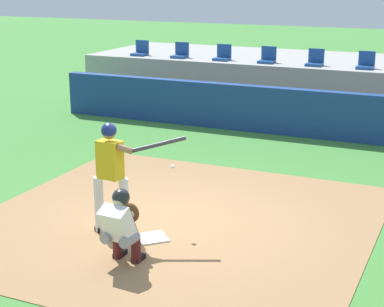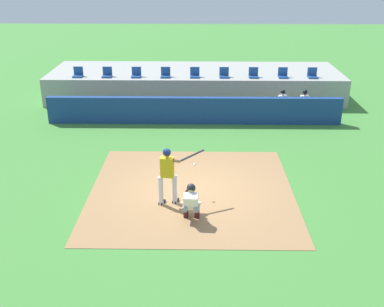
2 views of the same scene
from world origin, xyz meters
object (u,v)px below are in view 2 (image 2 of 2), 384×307
Objects in this scene: home_plate at (191,203)px; stadium_seat_0 at (78,74)px; batter_at_plate at (168,173)px; stadium_seat_7 at (283,75)px; stadium_seat_1 at (107,74)px; stadium_seat_5 at (224,75)px; stadium_seat_8 at (312,75)px; dugout_player_0 at (283,104)px; stadium_seat_2 at (136,74)px; catcher_crouched at (191,200)px; dugout_player_1 at (305,104)px; stadium_seat_4 at (195,74)px; stadium_seat_3 at (166,74)px; stadium_seat_6 at (254,75)px.

stadium_seat_0 is (-5.78, 10.18, 1.51)m from home_plate.
stadium_seat_7 reaches higher than batter_at_plate.
stadium_seat_5 is at bearing 0.00° from stadium_seat_1.
dugout_player_0 is at bearing -130.43° from stadium_seat_8.
stadium_seat_7 is (4.33, 10.18, 1.51)m from home_plate.
stadium_seat_8 is at bearing 0.00° from stadium_seat_1.
stadium_seat_2 is at bearing 105.84° from home_plate.
stadium_seat_1 is (-4.34, 11.09, 0.93)m from catcher_crouched.
dugout_player_0 is at bearing 63.59° from home_plate.
stadium_seat_1 is (-9.38, 2.03, 0.86)m from dugout_player_1.
dugout_player_1 is 8.24m from stadium_seat_2.
stadium_seat_0 is 7.22m from stadium_seat_5.
stadium_seat_2 is 7.22m from stadium_seat_7.
dugout_player_0 reaches higher than home_plate.
stadium_seat_7 is at bearing 81.91° from dugout_player_0.
home_plate is 0.34× the size of dugout_player_0.
stadium_seat_4 is (4.33, 0.00, 0.00)m from stadium_seat_1.
stadium_seat_3 is at bearing 98.08° from home_plate.
stadium_seat_2 is 1.44m from stadium_seat_3.
stadium_seat_0 and stadium_seat_7 have the same top height.
stadium_seat_2 is at bearing 0.00° from stadium_seat_1.
stadium_seat_5 reaches higher than batter_at_plate.
stadium_seat_7 is (5.00, 10.20, 0.50)m from batter_at_plate.
stadium_seat_0 is 5.78m from stadium_seat_4.
stadium_seat_3 is at bearing 180.00° from stadium_seat_6.
stadium_seat_7 is (10.11, 0.00, 0.00)m from stadium_seat_0.
stadium_seat_6 reaches higher than batter_at_plate.
stadium_seat_5 and stadium_seat_7 have the same top height.
stadium_seat_7 is (-0.72, 2.03, 0.86)m from dugout_player_1.
dugout_player_1 is 3.09m from stadium_seat_6.
batter_at_plate reaches higher than catcher_crouched.
stadium_seat_2 is 8.67m from stadium_seat_8.
stadium_seat_0 is 4.33m from stadium_seat_3.
catcher_crouched is at bearing -89.96° from stadium_seat_4.
stadium_seat_2 is 2.89m from stadium_seat_4.
dugout_player_1 is 4.23m from stadium_seat_5.
home_plate is 0.92× the size of stadium_seat_0.
dugout_player_0 is at bearing -11.70° from stadium_seat_0.
batter_at_plate is 10.45m from stadium_seat_2.
dugout_player_1 is 6.86m from stadium_seat_3.
stadium_seat_0 is 1.44m from stadium_seat_1.
stadium_seat_4 reaches higher than dugout_player_0.
dugout_player_0 is 5.92m from stadium_seat_3.
dugout_player_1 is 9.64m from stadium_seat_1.
catcher_crouched is at bearing -89.53° from home_plate.
stadium_seat_3 is at bearing 180.00° from stadium_seat_7.
stadium_seat_1 and stadium_seat_6 have the same top height.
stadium_seat_2 is at bearing 102.26° from batter_at_plate.
stadium_seat_6 is at bearing 180.00° from stadium_seat_8.
stadium_seat_8 is (1.44, 0.00, 0.00)m from stadium_seat_7.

